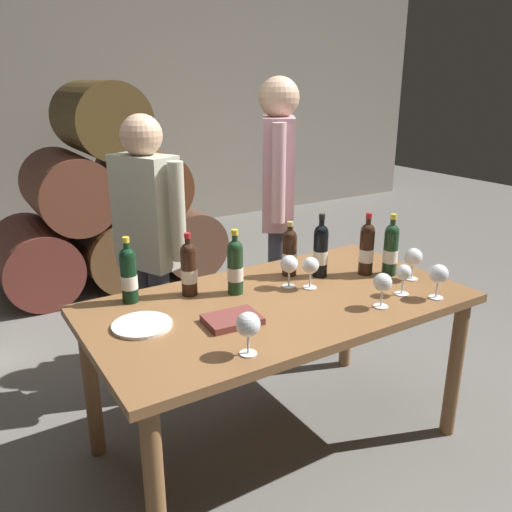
{
  "coord_description": "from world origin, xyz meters",
  "views": [
    {
      "loc": [
        -1.23,
        -1.76,
        1.69
      ],
      "look_at": [
        0.0,
        0.2,
        0.91
      ],
      "focal_mm": 36.63,
      "sensor_mm": 36.0,
      "label": 1
    }
  ],
  "objects": [
    {
      "name": "serving_plate",
      "position": [
        -0.62,
        0.07,
        0.77
      ],
      "size": [
        0.24,
        0.24,
        0.01
      ],
      "primitive_type": "cylinder",
      "color": "white",
      "rests_on": "dining_table"
    },
    {
      "name": "wine_bottle_2",
      "position": [
        0.56,
        0.05,
        0.9
      ],
      "size": [
        0.07,
        0.07,
        0.32
      ],
      "color": "black",
      "rests_on": "dining_table"
    },
    {
      "name": "wine_bottle_3",
      "position": [
        -0.57,
        0.34,
        0.89
      ],
      "size": [
        0.07,
        0.07,
        0.3
      ],
      "color": "black",
      "rests_on": "dining_table"
    },
    {
      "name": "sommelier_presenting",
      "position": [
        0.5,
        0.75,
        1.04
      ],
      "size": [
        0.33,
        0.43,
        1.72
      ],
      "color": "#383842",
      "rests_on": "ground_plane"
    },
    {
      "name": "taster_seated_left",
      "position": [
        -0.33,
        0.72,
        0.92
      ],
      "size": [
        0.3,
        0.46,
        1.54
      ],
      "color": "#383842",
      "rests_on": "ground_plane"
    },
    {
      "name": "wine_bottle_6",
      "position": [
        -0.31,
        0.27,
        0.89
      ],
      "size": [
        0.07,
        0.07,
        0.29
      ],
      "color": "black",
      "rests_on": "dining_table"
    },
    {
      "name": "wine_glass_4",
      "position": [
        0.33,
        -0.29,
        0.87
      ],
      "size": [
        0.08,
        0.08,
        0.15
      ],
      "color": "white",
      "rests_on": "dining_table"
    },
    {
      "name": "barrel_stack",
      "position": [
        0.0,
        2.6,
        0.66
      ],
      "size": [
        1.86,
        0.9,
        1.69
      ],
      "color": "brown",
      "rests_on": "ground_plane"
    },
    {
      "name": "ground_plane",
      "position": [
        0.0,
        0.0,
        0.0
      ],
      "size": [
        14.0,
        14.0,
        0.0
      ],
      "primitive_type": "plane",
      "color": "#66635E"
    },
    {
      "name": "wine_bottle_1",
      "position": [
        0.65,
        -0.02,
        0.89
      ],
      "size": [
        0.07,
        0.07,
        0.31
      ],
      "color": "#19381E",
      "rests_on": "dining_table"
    },
    {
      "name": "wine_glass_0",
      "position": [
        -0.37,
        -0.34,
        0.87
      ],
      "size": [
        0.09,
        0.09,
        0.16
      ],
      "color": "white",
      "rests_on": "dining_table"
    },
    {
      "name": "wine_glass_6",
      "position": [
        0.7,
        -0.13,
        0.87
      ],
      "size": [
        0.09,
        0.09,
        0.16
      ],
      "color": "white",
      "rests_on": "dining_table"
    },
    {
      "name": "wine_glass_3",
      "position": [
        0.61,
        -0.36,
        0.87
      ],
      "size": [
        0.09,
        0.09,
        0.16
      ],
      "color": "white",
      "rests_on": "dining_table"
    },
    {
      "name": "wine_bottle_0",
      "position": [
        -0.13,
        0.18,
        0.89
      ],
      "size": [
        0.07,
        0.07,
        0.3
      ],
      "color": "#19381E",
      "rests_on": "dining_table"
    },
    {
      "name": "tasting_notebook",
      "position": [
        -0.29,
        -0.09,
        0.77
      ],
      "size": [
        0.23,
        0.17,
        0.03
      ],
      "primitive_type": "cube",
      "rotation": [
        0.0,
        0.0,
        -0.07
      ],
      "color": "brown",
      "rests_on": "dining_table"
    },
    {
      "name": "wine_bottle_5",
      "position": [
        0.34,
        0.14,
        0.9
      ],
      "size": [
        0.07,
        0.07,
        0.32
      ],
      "color": "black",
      "rests_on": "dining_table"
    },
    {
      "name": "wine_bottle_4",
      "position": [
        0.22,
        0.24,
        0.88
      ],
      "size": [
        0.07,
        0.07,
        0.28
      ],
      "color": "black",
      "rests_on": "dining_table"
    },
    {
      "name": "cellar_back_wall",
      "position": [
        0.0,
        4.2,
        1.4
      ],
      "size": [
        10.0,
        0.24,
        2.8
      ],
      "primitive_type": "cube",
      "color": "gray",
      "rests_on": "ground_plane"
    },
    {
      "name": "wine_glass_5",
      "position": [
        0.2,
        0.04,
        0.87
      ],
      "size": [
        0.08,
        0.08,
        0.15
      ],
      "color": "white",
      "rests_on": "dining_table"
    },
    {
      "name": "dining_table",
      "position": [
        0.0,
        0.0,
        0.67
      ],
      "size": [
        1.7,
        0.9,
        0.76
      ],
      "color": "brown",
      "rests_on": "ground_plane"
    },
    {
      "name": "wine_glass_1",
      "position": [
        0.12,
        0.11,
        0.87
      ],
      "size": [
        0.08,
        0.08,
        0.16
      ],
      "color": "white",
      "rests_on": "dining_table"
    },
    {
      "name": "wine_glass_2",
      "position": [
        0.51,
        -0.24,
        0.86
      ],
      "size": [
        0.07,
        0.07,
        0.14
      ],
      "color": "white",
      "rests_on": "dining_table"
    }
  ]
}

